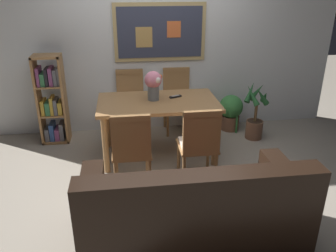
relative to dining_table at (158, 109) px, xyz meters
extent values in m
plane|color=gray|center=(0.07, -0.55, -0.63)|extent=(12.00, 12.00, 0.00)
cube|color=silver|center=(0.07, 0.95, 0.67)|extent=(5.20, 0.10, 2.60)
cube|color=tan|center=(0.13, 0.89, 0.77)|extent=(1.26, 0.02, 0.78)
cube|color=#33384C|center=(0.13, 0.87, 0.77)|extent=(1.16, 0.01, 0.68)
cube|color=tan|center=(-0.09, 0.87, 0.72)|extent=(0.23, 0.00, 0.27)
cube|color=#D86633|center=(0.32, 0.87, 0.81)|extent=(0.19, 0.00, 0.22)
cube|color=#9E7042|center=(0.00, 0.00, 0.08)|extent=(1.44, 0.83, 0.04)
cylinder|color=#9E7042|center=(-0.64, -0.34, -0.28)|extent=(0.07, 0.07, 0.69)
cylinder|color=#9E7042|center=(0.64, -0.34, -0.28)|extent=(0.07, 0.07, 0.69)
cylinder|color=#9E7042|center=(-0.64, 0.34, -0.28)|extent=(0.07, 0.07, 0.69)
cylinder|color=#9E7042|center=(0.64, 0.34, -0.28)|extent=(0.07, 0.07, 0.69)
cube|color=#9E7042|center=(-0.31, 0.69, -0.19)|extent=(0.40, 0.40, 0.03)
cube|color=beige|center=(-0.31, 0.69, -0.17)|extent=(0.36, 0.36, 0.03)
cylinder|color=#9E7042|center=(-0.14, 0.86, -0.42)|extent=(0.04, 0.04, 0.42)
cylinder|color=#9E7042|center=(-0.48, 0.86, -0.42)|extent=(0.04, 0.04, 0.42)
cylinder|color=#9E7042|center=(-0.14, 0.52, -0.42)|extent=(0.04, 0.04, 0.42)
cylinder|color=#9E7042|center=(-0.48, 0.52, -0.42)|extent=(0.04, 0.04, 0.42)
cube|color=#9E7042|center=(-0.31, 0.87, 0.05)|extent=(0.38, 0.04, 0.46)
cube|color=#9E7042|center=(-0.31, 0.87, 0.25)|extent=(0.38, 0.05, 0.06)
cube|color=#9E7042|center=(0.34, -0.68, -0.19)|extent=(0.40, 0.40, 0.03)
cube|color=beige|center=(0.34, -0.68, -0.17)|extent=(0.36, 0.36, 0.03)
cylinder|color=#9E7042|center=(0.17, -0.85, -0.42)|extent=(0.04, 0.04, 0.42)
cylinder|color=#9E7042|center=(0.51, -0.85, -0.42)|extent=(0.04, 0.04, 0.42)
cylinder|color=#9E7042|center=(0.17, -0.51, -0.42)|extent=(0.04, 0.04, 0.42)
cylinder|color=#9E7042|center=(0.51, -0.51, -0.42)|extent=(0.04, 0.04, 0.42)
cube|color=#9E7042|center=(0.34, -0.86, 0.05)|extent=(0.38, 0.04, 0.46)
cube|color=#9E7042|center=(0.34, -0.86, 0.25)|extent=(0.38, 0.05, 0.06)
cube|color=#9E7042|center=(0.36, 0.71, -0.19)|extent=(0.40, 0.40, 0.03)
cube|color=beige|center=(0.36, 0.71, -0.17)|extent=(0.36, 0.36, 0.03)
cylinder|color=#9E7042|center=(0.53, 0.88, -0.42)|extent=(0.04, 0.04, 0.42)
cylinder|color=#9E7042|center=(0.19, 0.88, -0.42)|extent=(0.04, 0.04, 0.42)
cylinder|color=#9E7042|center=(0.53, 0.54, -0.42)|extent=(0.04, 0.04, 0.42)
cylinder|color=#9E7042|center=(0.19, 0.54, -0.42)|extent=(0.04, 0.04, 0.42)
cube|color=#9E7042|center=(0.36, 0.89, 0.05)|extent=(0.38, 0.04, 0.46)
cube|color=#9E7042|center=(0.36, 0.89, 0.25)|extent=(0.38, 0.05, 0.06)
cube|color=#9E7042|center=(-0.35, -0.71, -0.19)|extent=(0.40, 0.40, 0.03)
cube|color=beige|center=(-0.35, -0.71, -0.17)|extent=(0.36, 0.36, 0.03)
cylinder|color=#9E7042|center=(-0.52, -0.88, -0.42)|extent=(0.04, 0.04, 0.42)
cylinder|color=#9E7042|center=(-0.18, -0.88, -0.42)|extent=(0.04, 0.04, 0.42)
cylinder|color=#9E7042|center=(-0.52, -0.54, -0.42)|extent=(0.04, 0.04, 0.42)
cylinder|color=#9E7042|center=(-0.18, -0.54, -0.42)|extent=(0.04, 0.04, 0.42)
cube|color=#9E7042|center=(-0.35, -0.89, 0.05)|extent=(0.38, 0.04, 0.46)
cube|color=#9E7042|center=(-0.35, -0.89, 0.25)|extent=(0.38, 0.05, 0.06)
cube|color=black|center=(0.11, -1.57, -0.43)|extent=(1.80, 0.84, 0.40)
cube|color=black|center=(0.11, -1.89, -0.01)|extent=(1.80, 0.20, 0.44)
cube|color=black|center=(-0.70, -1.57, -0.12)|extent=(0.18, 0.80, 0.22)
cube|color=black|center=(0.92, -1.57, -0.12)|extent=(0.18, 0.80, 0.22)
cube|color=#8C6B4C|center=(-0.34, -1.75, -0.07)|extent=(0.32, 0.16, 0.33)
cube|color=maroon|center=(0.11, -1.75, -0.07)|extent=(0.32, 0.16, 0.33)
cube|color=#9E7042|center=(-1.52, 0.62, -0.03)|extent=(0.03, 0.28, 1.19)
cube|color=#9E7042|center=(-1.19, 0.62, -0.03)|extent=(0.03, 0.28, 1.19)
cube|color=#9E7042|center=(-1.35, 0.62, -0.62)|extent=(0.36, 0.28, 0.03)
cube|color=#9E7042|center=(-1.35, 0.62, 0.55)|extent=(0.36, 0.28, 0.03)
cube|color=#9E7042|center=(-1.35, 0.62, -0.23)|extent=(0.30, 0.28, 0.02)
cube|color=#9E7042|center=(-1.35, 0.62, 0.16)|extent=(0.30, 0.28, 0.02)
cube|color=#595960|center=(-1.46, 0.62, -0.51)|extent=(0.06, 0.22, 0.17)
cube|color=#2D4C8C|center=(-1.40, 0.62, -0.48)|extent=(0.06, 0.22, 0.24)
cube|color=#7F3F72|center=(-1.33, 0.62, -0.52)|extent=(0.06, 0.22, 0.16)
cube|color=#595960|center=(-1.27, 0.62, -0.48)|extent=(0.05, 0.22, 0.24)
cube|color=gold|center=(-1.47, 0.62, -0.13)|extent=(0.04, 0.22, 0.19)
cube|color=#337247|center=(-1.41, 0.62, -0.14)|extent=(0.06, 0.22, 0.17)
cube|color=gold|center=(-1.35, 0.62, -0.11)|extent=(0.04, 0.22, 0.23)
cube|color=#595960|center=(-1.31, 0.62, -0.12)|extent=(0.04, 0.22, 0.20)
cube|color=gold|center=(-1.25, 0.62, -0.14)|extent=(0.05, 0.22, 0.17)
cube|color=#7F3F72|center=(-1.47, 0.62, 0.29)|extent=(0.04, 0.22, 0.24)
cube|color=#337247|center=(-1.42, 0.62, 0.26)|extent=(0.06, 0.22, 0.16)
cube|color=black|center=(-1.37, 0.62, 0.29)|extent=(0.04, 0.22, 0.23)
cube|color=#7F3F72|center=(-1.32, 0.62, 0.29)|extent=(0.05, 0.22, 0.23)
cube|color=#595960|center=(-1.26, 0.62, 0.28)|extent=(0.05, 0.22, 0.21)
cube|color=#595960|center=(-1.22, 0.62, 0.29)|extent=(0.04, 0.22, 0.23)
cylinder|color=brown|center=(1.14, 0.67, -0.52)|extent=(0.26, 0.26, 0.22)
cylinder|color=#332319|center=(1.14, 0.67, -0.42)|extent=(0.24, 0.24, 0.02)
sphere|color=#387F3D|center=(1.14, 0.67, -0.27)|extent=(0.34, 0.34, 0.34)
cylinder|color=#387F3D|center=(1.20, 0.53, -0.52)|extent=(0.03, 0.03, 0.30)
cylinder|color=#387F3D|center=(1.27, 0.75, -0.48)|extent=(0.03, 0.03, 0.21)
cylinder|color=brown|center=(1.39, 0.33, -0.50)|extent=(0.23, 0.23, 0.26)
cylinder|color=#332319|center=(1.39, 0.33, -0.38)|extent=(0.21, 0.21, 0.02)
cylinder|color=brown|center=(1.39, 0.33, -0.23)|extent=(0.04, 0.04, 0.28)
cone|color=#235B2D|center=(1.48, 0.31, -0.01)|extent=(0.12, 0.23, 0.21)
cone|color=#235B2D|center=(1.41, 0.42, 0.02)|extent=(0.23, 0.12, 0.26)
cone|color=#235B2D|center=(1.31, 0.40, 0.02)|extent=(0.23, 0.23, 0.28)
cone|color=#235B2D|center=(1.29, 0.27, 0.02)|extent=(0.19, 0.25, 0.28)
cone|color=#235B2D|center=(1.41, 0.23, 0.02)|extent=(0.24, 0.12, 0.27)
cylinder|color=slate|center=(-0.05, 0.05, 0.19)|extent=(0.14, 0.14, 0.18)
sphere|color=pink|center=(-0.05, 0.05, 0.35)|extent=(0.20, 0.20, 0.20)
sphere|color=pink|center=(-0.09, 0.12, 0.34)|extent=(0.06, 0.06, 0.06)
sphere|color=silver|center=(0.00, -0.02, 0.36)|extent=(0.08, 0.08, 0.08)
sphere|color=#D86633|center=(0.03, 0.07, 0.37)|extent=(0.07, 0.07, 0.07)
cube|color=black|center=(0.23, 0.10, 0.11)|extent=(0.16, 0.10, 0.02)
cube|color=gray|center=(0.23, 0.10, 0.12)|extent=(0.10, 0.07, 0.00)
camera|label=1|loc=(-0.40, -3.89, 1.46)|focal=36.87mm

